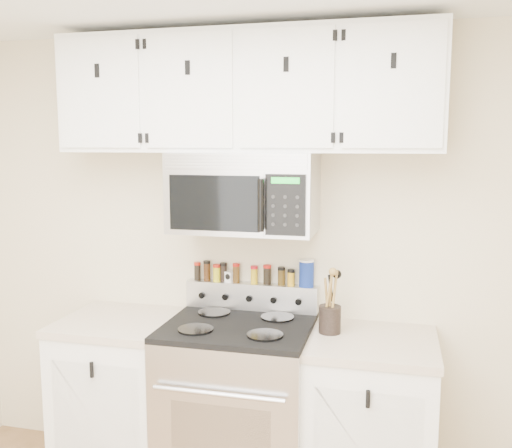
{
  "coord_description": "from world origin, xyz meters",
  "views": [
    {
      "loc": [
        0.79,
        -1.34,
        1.89
      ],
      "look_at": [
        0.09,
        1.45,
        1.48
      ],
      "focal_mm": 40.0,
      "sensor_mm": 36.0,
      "label": 1
    }
  ],
  "objects_px": {
    "range": "(239,407)",
    "utensil_crock": "(330,317)",
    "microwave": "(244,193)",
    "salt_canister": "(307,273)"
  },
  "relations": [
    {
      "from": "range",
      "to": "utensil_crock",
      "type": "relative_size",
      "value": 3.34
    },
    {
      "from": "range",
      "to": "microwave",
      "type": "height_order",
      "value": "microwave"
    },
    {
      "from": "range",
      "to": "salt_canister",
      "type": "distance_m",
      "value": 0.81
    },
    {
      "from": "range",
      "to": "salt_canister",
      "type": "height_order",
      "value": "salt_canister"
    },
    {
      "from": "salt_canister",
      "to": "utensil_crock",
      "type": "bearing_deg",
      "value": -54.13
    },
    {
      "from": "microwave",
      "to": "salt_canister",
      "type": "bearing_deg",
      "value": 26.35
    },
    {
      "from": "microwave",
      "to": "salt_canister",
      "type": "relative_size",
      "value": 4.97
    },
    {
      "from": "microwave",
      "to": "salt_canister",
      "type": "height_order",
      "value": "microwave"
    },
    {
      "from": "range",
      "to": "utensil_crock",
      "type": "bearing_deg",
      "value": 7.76
    },
    {
      "from": "utensil_crock",
      "to": "microwave",
      "type": "bearing_deg",
      "value": 172.46
    }
  ]
}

